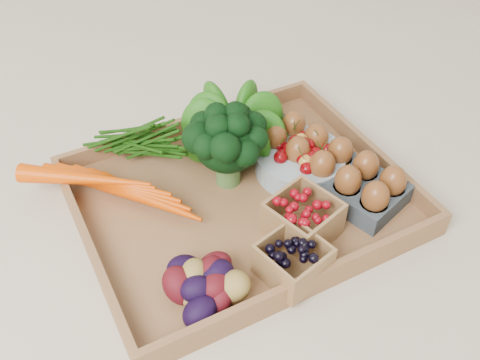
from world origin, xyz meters
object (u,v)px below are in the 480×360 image
egg_carton (317,165)px  broccoli (228,157)px  tray (240,201)px  cherry_bowl (300,162)px

egg_carton → broccoli: bearing=141.6°
tray → cherry_bowl: 0.14m
cherry_bowl → egg_carton: bearing=-39.6°
broccoli → cherry_bowl: broccoli is taller
tray → broccoli: (0.00, 0.05, 0.07)m
broccoli → egg_carton: bearing=-20.5°
egg_carton → cherry_bowl: bearing=122.6°
cherry_bowl → broccoli: bearing=163.9°
broccoli → cherry_bowl: (0.13, -0.04, -0.04)m
cherry_bowl → egg_carton: 0.03m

